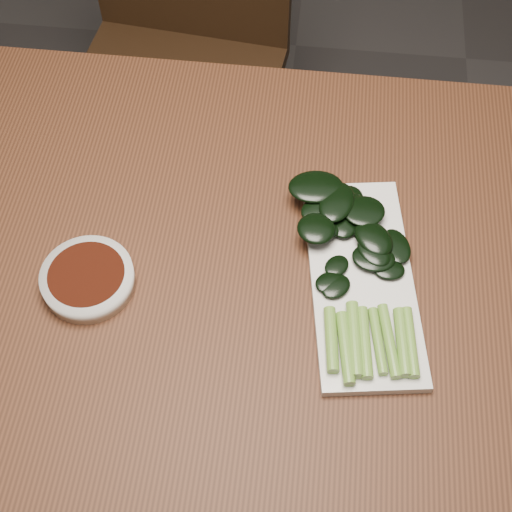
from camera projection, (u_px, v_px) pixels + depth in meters
name	position (u px, v px, depth m)	size (l,w,h in m)	color
ground	(248.00, 438.00, 1.63)	(6.00, 6.00, 0.00)	#312F2F
table	(244.00, 290.00, 1.06)	(1.40, 0.80, 0.75)	#482514
chair_far	(178.00, 55.00, 1.61)	(0.51, 0.51, 0.89)	black
sauce_bowl	(88.00, 279.00, 0.97)	(0.13, 0.13, 0.03)	silver
serving_plate	(361.00, 280.00, 0.98)	(0.19, 0.35, 0.01)	silver
gai_lan	(349.00, 248.00, 0.98)	(0.20, 0.33, 0.03)	#6E9F37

